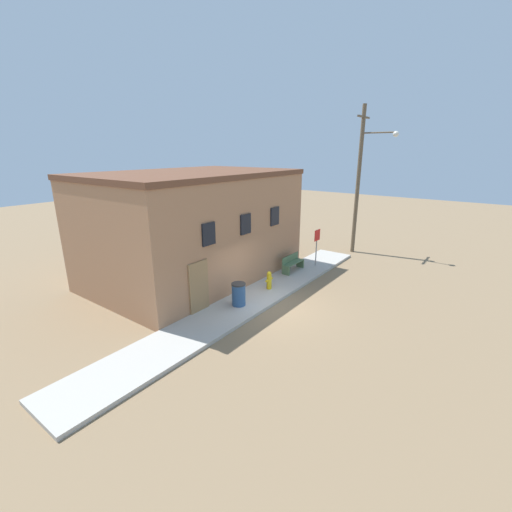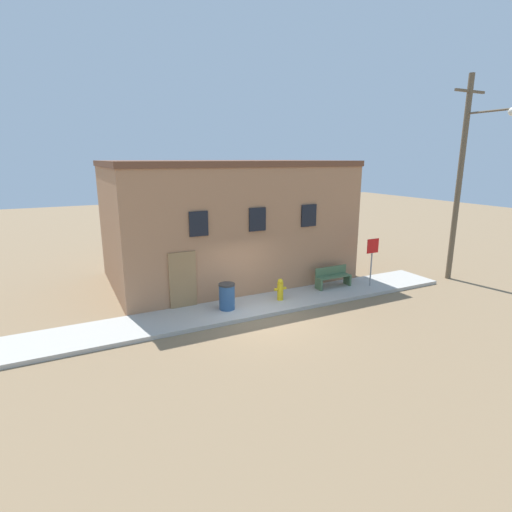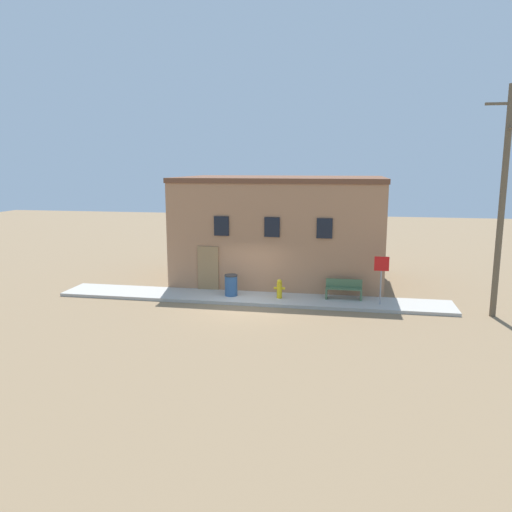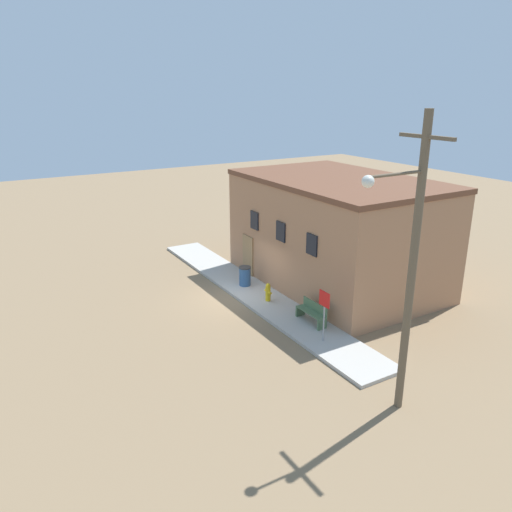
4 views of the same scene
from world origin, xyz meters
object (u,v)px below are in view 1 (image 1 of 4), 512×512
Objects in this scene: fire_hydrant at (269,280)px; trash_bin at (239,294)px; bench at (292,263)px; stop_sign at (317,241)px; utility_pole at (361,177)px.

fire_hydrant is 0.88× the size of trash_bin.
bench is 1.65× the size of trash_bin.
bench is at bearing 158.01° from stop_sign.
bench is (2.80, 0.41, 0.01)m from fire_hydrant.
bench is 7.32m from utility_pole.
trash_bin is at bearing -175.72° from bench.
utility_pole is at bearing -11.40° from bench.
stop_sign is at bearing -2.78° from fire_hydrant.
utility_pole reaches higher than bench.
trash_bin is (-2.20, 0.03, 0.06)m from fire_hydrant.
utility_pole is (4.35, -0.57, 3.23)m from stop_sign.
utility_pole is (5.87, -1.18, 4.21)m from bench.
utility_pole is at bearing -7.45° from stop_sign.
utility_pole is (10.87, -0.81, 4.16)m from trash_bin.
stop_sign is 0.23× the size of utility_pole.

